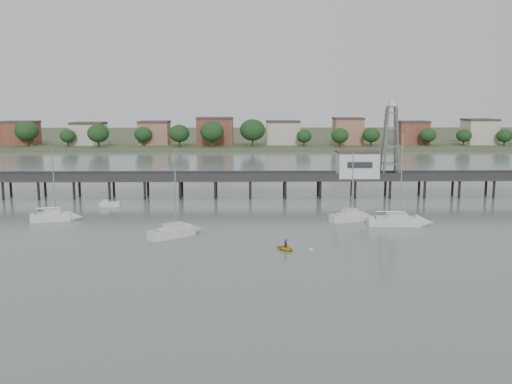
% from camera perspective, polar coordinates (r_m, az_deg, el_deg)
% --- Properties ---
extents(ground_plane, '(500.00, 500.00, 0.00)m').
position_cam_1_polar(ground_plane, '(56.80, -3.64, -10.83)').
color(ground_plane, slate).
rests_on(ground_plane, ground).
extents(pier, '(150.00, 5.00, 5.50)m').
position_cam_1_polar(pier, '(114.41, -2.32, 1.33)').
color(pier, '#2D2823').
rests_on(pier, ground).
extents(pier_building, '(8.40, 5.40, 5.30)m').
position_cam_1_polar(pier_building, '(116.21, 10.10, 2.75)').
color(pier_building, silver).
rests_on(pier_building, ground).
extents(lattice_tower, '(3.20, 3.20, 15.50)m').
position_cam_1_polar(lattice_tower, '(117.24, 13.29, 4.88)').
color(lattice_tower, slate).
rests_on(lattice_tower, ground).
extents(sailboat_c, '(7.34, 4.62, 11.82)m').
position_cam_1_polar(sailboat_c, '(94.19, 9.87, -2.44)').
color(sailboat_c, silver).
rests_on(sailboat_c, ground).
extents(sailboat_b, '(7.58, 3.76, 12.13)m').
position_cam_1_polar(sailboat_b, '(98.11, -18.99, -2.35)').
color(sailboat_b, silver).
rests_on(sailboat_b, ground).
extents(sailboat_d, '(9.37, 3.23, 15.15)m').
position_cam_1_polar(sailboat_d, '(92.36, 14.83, -2.86)').
color(sailboat_d, silver).
rests_on(sailboat_d, ground).
extents(sailboat_f, '(7.66, 6.89, 13.25)m').
position_cam_1_polar(sailboat_f, '(83.49, -7.50, -3.89)').
color(sailboat_f, silver).
rests_on(sailboat_f, ground).
extents(white_tender, '(3.80, 1.95, 1.42)m').
position_cam_1_polar(white_tender, '(108.45, -14.46, -1.19)').
color(white_tender, silver).
rests_on(white_tender, ground).
extents(yellow_dinghy, '(2.07, 1.64, 2.91)m').
position_cam_1_polar(yellow_dinghy, '(75.09, 2.97, -5.81)').
color(yellow_dinghy, yellow).
rests_on(yellow_dinghy, ground).
extents(dinghy_occupant, '(0.90, 1.29, 0.29)m').
position_cam_1_polar(dinghy_occupant, '(75.09, 2.97, -5.81)').
color(dinghy_occupant, black).
rests_on(dinghy_occupant, ground).
extents(mooring_buoys, '(93.58, 27.37, 0.39)m').
position_cam_1_polar(mooring_buoys, '(87.30, 1.97, -3.62)').
color(mooring_buoys, '#FAF1C3').
rests_on(mooring_buoys, ground).
extents(far_shore, '(500.00, 170.00, 10.40)m').
position_cam_1_polar(far_shore, '(293.48, -1.48, 5.58)').
color(far_shore, '#475133').
rests_on(far_shore, ground).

